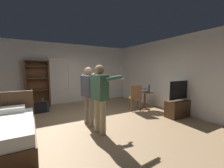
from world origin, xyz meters
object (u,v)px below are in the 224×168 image
object	(u,v)px
side_table	(145,97)
wooden_chair	(135,97)
laptop	(145,90)
person_blue_shirt	(100,95)
tv_flatscreen	(180,106)
suitcase_dark	(38,108)
bookshelf	(38,82)
person_striped_shirt	(89,92)
bottle_on_table	(149,88)
suitcase_small	(41,108)

from	to	relation	value
side_table	wooden_chair	world-z (taller)	wooden_chair
laptop	person_blue_shirt	bearing A→B (deg)	-155.63
tv_flatscreen	suitcase_dark	world-z (taller)	tv_flatscreen
bookshelf	person_striped_shirt	world-z (taller)	bookshelf
bookshelf	wooden_chair	bearing A→B (deg)	-37.64
laptop	person_blue_shirt	xyz separation A→B (m)	(-2.45, -1.11, 0.21)
bottle_on_table	person_blue_shirt	size ratio (longest dim) A/B	0.17
suitcase_dark	tv_flatscreen	bearing A→B (deg)	-37.08
suitcase_dark	laptop	bearing A→B (deg)	-25.66
bookshelf	tv_flatscreen	size ratio (longest dim) A/B	1.62
side_table	bottle_on_table	size ratio (longest dim) A/B	2.43
bookshelf	laptop	world-z (taller)	bookshelf
tv_flatscreen	suitcase_small	xyz separation A→B (m)	(-4.00, 2.82, -0.19)
bookshelf	person_striped_shirt	xyz separation A→B (m)	(1.14, -2.93, -0.09)
suitcase_small	person_blue_shirt	bearing A→B (deg)	-75.02
person_blue_shirt	wooden_chair	bearing A→B (deg)	29.49
side_table	bottle_on_table	bearing A→B (deg)	-29.74
bottle_on_table	suitcase_small	bearing A→B (deg)	156.82
tv_flatscreen	side_table	bearing A→B (deg)	106.08
bookshelf	wooden_chair	distance (m)	4.04
suitcase_small	suitcase_dark	bearing A→B (deg)	-179.93
side_table	suitcase_small	distance (m)	3.95
suitcase_dark	suitcase_small	bearing A→B (deg)	5.35
bottle_on_table	suitcase_dark	world-z (taller)	bottle_on_table
side_table	suitcase_dark	distance (m)	4.04
laptop	wooden_chair	bearing A→B (deg)	178.12
bottle_on_table	person_blue_shirt	xyz separation A→B (m)	(-2.63, -1.07, 0.14)
side_table	person_blue_shirt	xyz separation A→B (m)	(-2.49, -1.15, 0.49)
person_striped_shirt	suitcase_small	xyz separation A→B (m)	(-1.10, 2.04, -0.78)
laptop	person_striped_shirt	xyz separation A→B (m)	(-2.49, -0.47, 0.19)
tv_flatscreen	laptop	world-z (taller)	tv_flatscreen
wooden_chair	bookshelf	bearing A→B (deg)	142.36
tv_flatscreen	bottle_on_table	xyz separation A→B (m)	(-0.23, 1.20, 0.47)
side_table	laptop	world-z (taller)	laptop
laptop	bookshelf	bearing A→B (deg)	145.87
person_striped_shirt	suitcase_small	world-z (taller)	person_striped_shirt
tv_flatscreen	laptop	bearing A→B (deg)	108.34
tv_flatscreen	laptop	distance (m)	1.37
suitcase_small	tv_flatscreen	bearing A→B (deg)	-43.23
bottle_on_table	person_striped_shirt	world-z (taller)	person_striped_shirt
person_striped_shirt	suitcase_small	size ratio (longest dim) A/B	3.34
suitcase_small	person_striped_shirt	bearing A→B (deg)	-69.80
bookshelf	person_striped_shirt	bearing A→B (deg)	-68.69
side_table	person_blue_shirt	distance (m)	2.78
side_table	person_striped_shirt	size ratio (longest dim) A/B	0.43
side_table	laptop	xyz separation A→B (m)	(-0.04, -0.04, 0.28)
bottle_on_table	person_blue_shirt	world-z (taller)	person_blue_shirt
bookshelf	suitcase_dark	xyz separation A→B (m)	(-0.06, -0.90, -0.87)
person_striped_shirt	bottle_on_table	bearing A→B (deg)	9.10
tv_flatscreen	suitcase_small	bearing A→B (deg)	144.84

